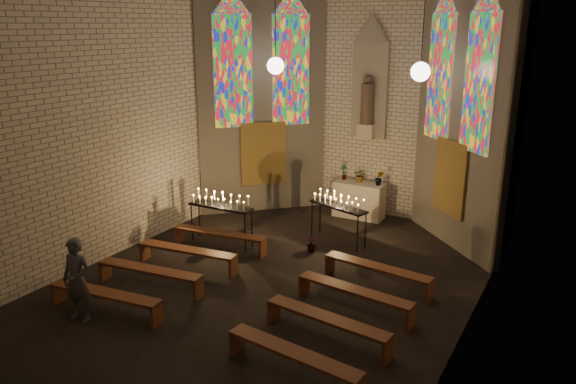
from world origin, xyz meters
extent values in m
plane|color=black|center=(0.00, 0.00, 0.00)|extent=(12.00, 12.00, 0.00)
cube|color=beige|center=(0.00, 6.00, 3.50)|extent=(8.00, 0.02, 7.00)
cube|color=beige|center=(-4.00, 0.00, 3.50)|extent=(0.02, 12.00, 7.00)
cube|color=beige|center=(4.00, 0.00, 3.50)|extent=(0.02, 12.00, 7.00)
cube|color=beige|center=(-2.75, 4.75, 3.50)|extent=(2.72, 2.72, 7.00)
cube|color=beige|center=(2.75, 4.75, 3.50)|extent=(2.72, 2.72, 7.00)
cube|color=#4C3F8C|center=(-3.21, 4.06, 4.00)|extent=(0.78, 0.78, 3.00)
cube|color=#4C3F8C|center=(-2.06, 5.21, 4.00)|extent=(0.78, 0.78, 3.00)
cube|color=#4C3F8C|center=(2.06, 5.21, 4.00)|extent=(0.78, 0.78, 3.00)
cube|color=#4C3F8C|center=(3.21, 4.06, 4.00)|extent=(0.78, 0.78, 3.00)
cube|color=brown|center=(-2.63, 4.63, 1.70)|extent=(0.95, 0.95, 1.80)
cube|color=brown|center=(2.63, 4.63, 1.70)|extent=(0.95, 0.95, 1.80)
cube|color=gray|center=(0.00, 5.92, 3.50)|extent=(1.00, 0.12, 2.60)
cone|color=gray|center=(0.00, 5.92, 5.15)|extent=(1.00, 1.00, 0.80)
cube|color=beige|center=(0.00, 5.78, 2.40)|extent=(0.45, 0.30, 0.40)
cylinder|color=brown|center=(0.00, 5.78, 3.15)|extent=(0.36, 0.36, 1.10)
sphere|color=brown|center=(0.00, 5.78, 3.80)|extent=(0.26, 0.26, 0.26)
sphere|color=white|center=(-1.90, 4.10, 4.20)|extent=(0.44, 0.44, 0.44)
cylinder|color=black|center=(-1.90, 4.10, 5.60)|extent=(0.02, 0.02, 2.80)
sphere|color=white|center=(1.90, 4.10, 4.20)|extent=(0.44, 0.44, 0.44)
cylinder|color=black|center=(1.90, 4.10, 5.60)|extent=(0.02, 0.02, 2.80)
cube|color=beige|center=(0.00, 5.45, 0.50)|extent=(1.40, 0.60, 1.00)
imported|color=#4C723F|center=(-0.53, 5.55, 1.22)|extent=(0.27, 0.22, 0.44)
imported|color=#4C723F|center=(-0.03, 5.55, 1.20)|extent=(0.40, 0.37, 0.39)
imported|color=#4C723F|center=(0.55, 5.48, 1.21)|extent=(0.27, 0.24, 0.42)
imported|color=#4C723F|center=(-0.02, 2.55, 0.19)|extent=(0.27, 0.27, 0.38)
cube|color=black|center=(-2.20, 1.93, 0.96)|extent=(1.68, 0.45, 0.05)
cylinder|color=black|center=(-2.97, 1.75, 0.47)|extent=(0.03, 0.03, 0.94)
cylinder|color=black|center=(-1.41, 1.80, 0.47)|extent=(0.03, 0.03, 0.94)
cylinder|color=black|center=(-2.98, 2.06, 0.47)|extent=(0.03, 0.03, 0.94)
cylinder|color=black|center=(-1.42, 2.11, 0.47)|extent=(0.03, 0.03, 0.94)
cube|color=black|center=(0.27, 3.43, 0.93)|extent=(1.65, 0.85, 0.05)
cylinder|color=black|center=(-0.50, 3.51, 0.45)|extent=(0.03, 0.03, 0.91)
cylinder|color=black|center=(0.94, 3.05, 0.45)|extent=(0.03, 0.03, 0.91)
cylinder|color=black|center=(-0.41, 3.80, 0.45)|extent=(0.03, 0.03, 0.91)
cylinder|color=black|center=(1.04, 3.34, 0.45)|extent=(0.03, 0.03, 0.91)
cube|color=#5D2E1A|center=(-2.01, 1.58, 0.42)|extent=(2.38, 0.60, 0.06)
cube|color=#5D2E1A|center=(-3.15, 1.44, 0.21)|extent=(0.09, 0.33, 0.42)
cube|color=#5D2E1A|center=(-0.87, 1.71, 0.21)|extent=(0.09, 0.33, 0.42)
cube|color=#5D2E1A|center=(2.01, 1.58, 0.42)|extent=(2.38, 0.60, 0.06)
cube|color=#5D2E1A|center=(0.87, 1.71, 0.21)|extent=(0.09, 0.33, 0.42)
cube|color=#5D2E1A|center=(3.15, 1.44, 0.21)|extent=(0.09, 0.33, 0.42)
cube|color=#5D2E1A|center=(-2.01, 0.38, 0.42)|extent=(2.38, 0.60, 0.06)
cube|color=#5D2E1A|center=(-3.15, 0.24, 0.21)|extent=(0.09, 0.33, 0.42)
cube|color=#5D2E1A|center=(-0.87, 0.51, 0.21)|extent=(0.09, 0.33, 0.42)
cube|color=#5D2E1A|center=(2.01, 0.38, 0.42)|extent=(2.38, 0.60, 0.06)
cube|color=#5D2E1A|center=(0.87, 0.51, 0.21)|extent=(0.09, 0.33, 0.42)
cube|color=#5D2E1A|center=(3.15, 0.24, 0.21)|extent=(0.09, 0.33, 0.42)
cube|color=#5D2E1A|center=(-2.01, -0.82, 0.42)|extent=(2.38, 0.60, 0.06)
cube|color=#5D2E1A|center=(-3.15, -0.96, 0.21)|extent=(0.09, 0.33, 0.42)
cube|color=#5D2E1A|center=(-0.87, -0.69, 0.21)|extent=(0.09, 0.33, 0.42)
cube|color=#5D2E1A|center=(2.01, -0.82, 0.42)|extent=(2.38, 0.60, 0.06)
cube|color=#5D2E1A|center=(0.87, -0.69, 0.21)|extent=(0.09, 0.33, 0.42)
cube|color=#5D2E1A|center=(3.15, -0.96, 0.21)|extent=(0.09, 0.33, 0.42)
cube|color=#5D2E1A|center=(-2.01, -2.02, 0.42)|extent=(2.38, 0.60, 0.06)
cube|color=#5D2E1A|center=(-3.15, -2.16, 0.21)|extent=(0.09, 0.33, 0.42)
cube|color=#5D2E1A|center=(-0.87, -1.89, 0.21)|extent=(0.09, 0.33, 0.42)
cube|color=#5D2E1A|center=(2.01, -2.02, 0.42)|extent=(2.38, 0.60, 0.06)
cube|color=#5D2E1A|center=(0.87, -1.89, 0.21)|extent=(0.09, 0.33, 0.42)
imported|color=#46464F|center=(-2.25, -2.41, 0.79)|extent=(0.63, 0.47, 1.59)
camera|label=1|loc=(5.61, -8.60, 5.24)|focal=35.00mm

